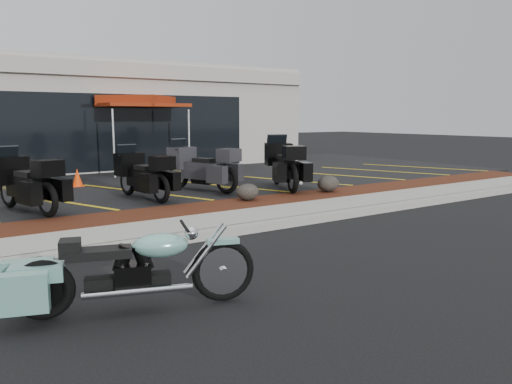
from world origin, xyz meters
TOP-DOWN VIEW (x-y plane):
  - ground at (0.00, 0.00)m, footprint 90.00×90.00m
  - curb at (0.00, 0.90)m, footprint 24.00×0.25m
  - sidewalk at (0.00, 1.60)m, footprint 24.00×1.20m
  - mulch_bed at (0.00, 2.80)m, footprint 24.00×1.20m
  - upper_lot at (0.00, 8.20)m, footprint 26.00×9.60m
  - dealership_building at (0.00, 14.47)m, footprint 18.00×8.16m
  - boulder_mid at (1.48, 2.99)m, footprint 0.53×0.45m
  - boulder_right at (3.87, 2.94)m, footprint 0.58×0.49m
  - hero_cruiser at (-1.94, -1.75)m, footprint 2.69×1.45m
  - touring_black_front at (-3.11, 5.06)m, footprint 1.43×2.37m
  - touring_black_mid at (-0.48, 5.27)m, footprint 1.08×2.21m
  - touring_grey at (1.05, 5.68)m, footprint 1.58×2.43m
  - touring_black_rear at (3.67, 4.84)m, footprint 1.81×2.57m
  - traffic_cone at (-1.08, 7.57)m, footprint 0.31×0.31m
  - popup_canopy at (1.72, 10.25)m, footprint 3.39×3.39m

SIDE VIEW (x-z plane):
  - ground at x=0.00m, z-range 0.00..0.00m
  - curb at x=0.00m, z-range 0.00..0.15m
  - sidewalk at x=0.00m, z-range 0.00..0.15m
  - upper_lot at x=0.00m, z-range 0.00..0.15m
  - mulch_bed at x=0.00m, z-range 0.00..0.16m
  - boulder_mid at x=1.48m, z-range 0.16..0.54m
  - boulder_right at x=3.87m, z-range 0.16..0.57m
  - traffic_cone at x=-1.08m, z-range 0.15..0.63m
  - hero_cruiser at x=-1.94m, z-range 0.00..0.92m
  - touring_black_mid at x=-0.48m, z-range 0.15..1.39m
  - touring_black_front at x=-3.11m, z-range 0.15..1.44m
  - touring_grey at x=1.05m, z-range 0.15..1.47m
  - touring_black_rear at x=3.67m, z-range 0.15..1.55m
  - dealership_building at x=0.00m, z-range 0.01..4.01m
  - popup_canopy at x=1.72m, z-range 1.20..3.78m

